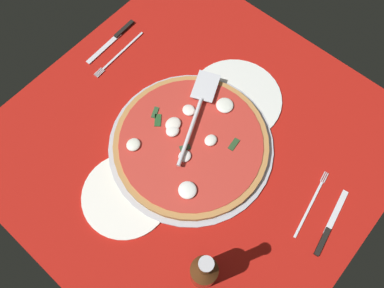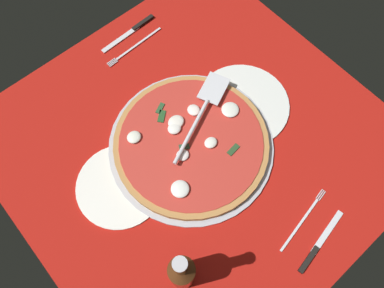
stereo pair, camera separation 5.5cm
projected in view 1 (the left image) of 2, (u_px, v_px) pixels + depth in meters
ground_plane at (195, 143)px, 101.87cm from camera, size 94.42×94.42×0.80cm
pizza_pan at (192, 146)px, 100.46cm from camera, size 43.20×43.20×1.08cm
dinner_plate_left at (126, 195)px, 95.22cm from camera, size 22.15×22.15×1.00cm
dinner_plate_right at (237, 100)px, 106.08cm from camera, size 25.79×25.79×1.00cm
pizza at (192, 144)px, 98.99cm from camera, size 40.27×40.27×3.34cm
pizza_server at (197, 110)px, 99.95cm from camera, size 27.67×14.77×1.00cm
place_setting_near at (320, 216)px, 93.25cm from camera, size 20.95×16.37×1.40cm
place_setting_far at (117, 46)px, 113.54cm from camera, size 20.98×11.63×1.40cm
beer_bottle at (204, 272)px, 79.44cm from camera, size 5.73×5.73×25.10cm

